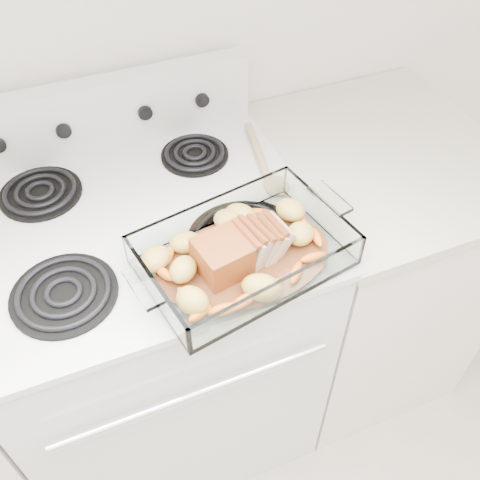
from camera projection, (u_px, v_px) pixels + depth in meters
name	position (u px, v px, depth m)	size (l,w,h in m)	color
electric_range	(160.00, 330.00, 1.53)	(0.78, 0.70, 1.12)	silver
counter_right	(360.00, 267.00, 1.71)	(0.58, 0.68, 0.93)	white
baking_dish	(244.00, 256.00, 1.08)	(0.40, 0.26, 0.08)	white
pork_roast	(235.00, 251.00, 1.06)	(0.20, 0.10, 0.08)	brown
roast_vegetables	(235.00, 241.00, 1.10)	(0.38, 0.21, 0.05)	orange
wooden_spoon	(268.00, 170.00, 1.30)	(0.07, 0.29, 0.02)	tan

